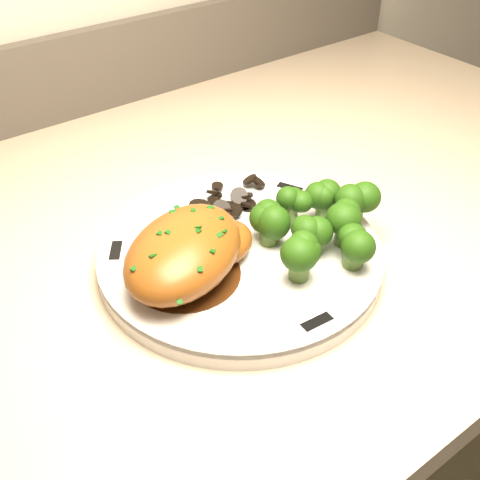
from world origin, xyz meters
TOP-DOWN VIEW (x-y plane):
  - plate at (0.14, 1.57)m, footprint 0.37×0.37m
  - rim_accent_0 at (0.26, 1.63)m, footprint 0.02×0.03m
  - rim_accent_1 at (0.04, 1.64)m, footprint 0.03×0.03m
  - rim_accent_2 at (0.13, 1.45)m, footprint 0.03×0.01m
  - gravy_pool at (0.08, 1.57)m, footprint 0.11×0.11m
  - chicken_breast at (0.08, 1.57)m, footprint 0.18×0.15m
  - mushroom_pile at (0.19, 1.64)m, footprint 0.08×0.06m
  - broccoli_florets at (0.21, 1.53)m, footprint 0.13×0.12m

SIDE VIEW (x-z plane):
  - plate at x=0.14m, z-range 0.95..0.97m
  - rim_accent_0 at x=0.26m, z-range 0.97..0.97m
  - rim_accent_1 at x=0.04m, z-range 0.97..0.97m
  - rim_accent_2 at x=0.13m, z-range 0.97..0.97m
  - gravy_pool at x=0.08m, z-range 0.97..0.97m
  - mushroom_pile at x=0.19m, z-range 0.96..0.98m
  - broccoli_florets at x=0.21m, z-range 0.97..1.02m
  - chicken_breast at x=0.08m, z-range 0.97..1.02m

